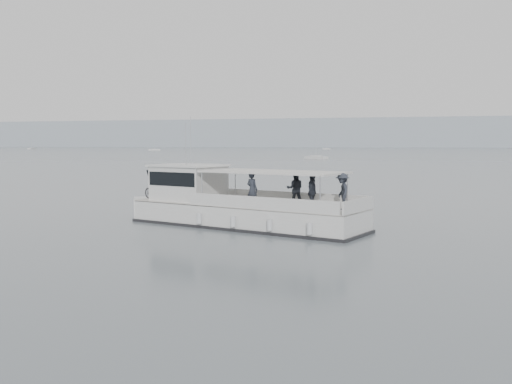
# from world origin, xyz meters

# --- Properties ---
(ground) EXTENTS (1400.00, 1400.00, 0.00)m
(ground) POSITION_xyz_m (0.00, 0.00, 0.00)
(ground) COLOR #566065
(ground) RESTS_ON ground
(headland) EXTENTS (1400.00, 90.00, 28.00)m
(headland) POSITION_xyz_m (0.00, 560.00, 14.00)
(headland) COLOR #939EA8
(headland) RESTS_ON ground
(tour_boat) EXTENTS (12.55, 6.34, 5.31)m
(tour_boat) POSITION_xyz_m (2.88, -2.46, 0.87)
(tour_boat) COLOR silver
(tour_boat) RESTS_ON ground
(moored_fleet) EXTENTS (439.47, 306.82, 8.74)m
(moored_fleet) POSITION_xyz_m (-28.04, 175.94, 0.36)
(moored_fleet) COLOR silver
(moored_fleet) RESTS_ON ground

